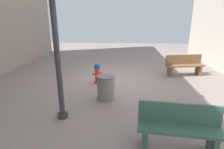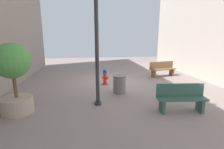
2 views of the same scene
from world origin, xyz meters
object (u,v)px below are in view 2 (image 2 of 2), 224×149
(fire_hydrant, at_px, (105,77))
(trash_bin, at_px, (119,84))
(planter_tree, at_px, (13,73))
(street_lamp, at_px, (97,29))
(bench_far, at_px, (181,97))
(bench_near, at_px, (162,69))

(fire_hydrant, relative_size, trash_bin, 1.06)
(fire_hydrant, relative_size, planter_tree, 0.36)
(trash_bin, bearing_deg, fire_hydrant, -71.41)
(street_lamp, xyz_separation_m, trash_bin, (-1.06, -1.23, -2.37))
(fire_hydrant, height_order, planter_tree, planter_tree)
(fire_hydrant, distance_m, bench_far, 4.33)
(bench_far, relative_size, trash_bin, 2.08)
(bench_near, distance_m, bench_far, 5.34)
(fire_hydrant, xyz_separation_m, planter_tree, (3.26, 3.05, 0.94))
(bench_near, relative_size, trash_bin, 2.25)
(bench_far, bearing_deg, bench_near, -108.05)
(trash_bin, bearing_deg, street_lamp, 49.42)
(street_lamp, bearing_deg, bench_far, 160.08)
(fire_hydrant, height_order, trash_bin, fire_hydrant)
(bench_far, distance_m, planter_tree, 5.57)
(bench_far, bearing_deg, fire_hydrant, -59.40)
(street_lamp, bearing_deg, planter_tree, 6.88)
(fire_hydrant, bearing_deg, planter_tree, 43.12)
(street_lamp, height_order, trash_bin, street_lamp)
(planter_tree, bearing_deg, street_lamp, -173.12)
(bench_near, xyz_separation_m, trash_bin, (3.35, 2.84, -0.10))
(bench_far, xyz_separation_m, planter_tree, (5.47, -0.67, 0.86))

